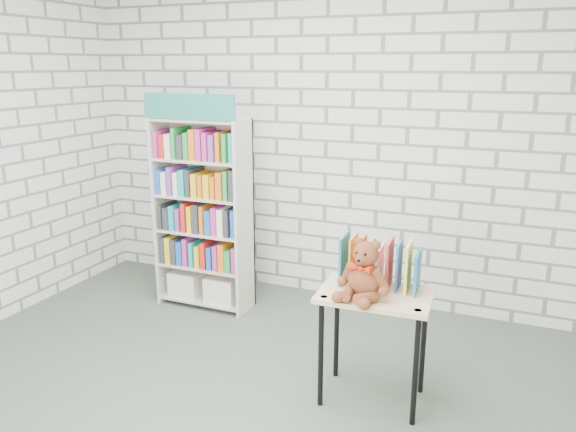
% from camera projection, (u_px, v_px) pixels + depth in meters
% --- Properties ---
extents(ground, '(4.50, 4.50, 0.00)m').
position_uv_depth(ground, '(215.00, 410.00, 3.42)').
color(ground, '#434F43').
rests_on(ground, ground).
extents(room_shell, '(4.52, 4.02, 2.81)m').
position_uv_depth(room_shell, '(203.00, 114.00, 2.95)').
color(room_shell, silver).
rests_on(room_shell, ground).
extents(bookshelf, '(0.81, 0.32, 1.82)m').
position_uv_depth(bookshelf, '(203.00, 212.00, 4.73)').
color(bookshelf, beige).
rests_on(bookshelf, ground).
extents(display_table, '(0.69, 0.49, 0.72)m').
position_uv_depth(display_table, '(375.00, 308.00, 3.38)').
color(display_table, tan).
rests_on(display_table, ground).
extents(table_books, '(0.47, 0.23, 0.28)m').
position_uv_depth(table_books, '(380.00, 265.00, 3.42)').
color(table_books, '#20668C').
rests_on(table_books, display_table).
extents(teddy_bear, '(0.32, 0.31, 0.35)m').
position_uv_depth(teddy_bear, '(364.00, 275.00, 3.24)').
color(teddy_bear, maroon).
rests_on(teddy_bear, display_table).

